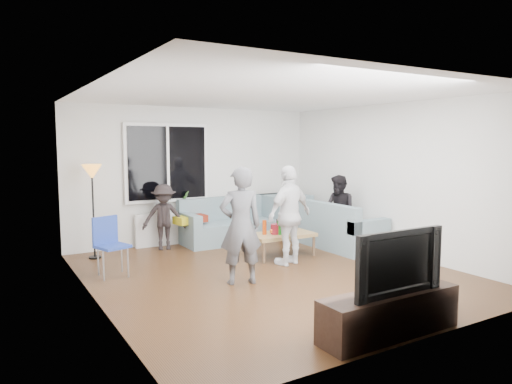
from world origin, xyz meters
TOP-DOWN VIEW (x-y plane):
  - floor at (0.00, 0.00)m, footprint 5.00×5.50m
  - ceiling at (0.00, 0.00)m, footprint 5.00×5.50m
  - wall_back at (0.00, 2.77)m, footprint 5.00×0.04m
  - wall_front at (0.00, -2.77)m, footprint 5.00×0.04m
  - wall_left at (-2.52, 0.00)m, footprint 0.04×5.50m
  - wall_right at (2.52, 0.00)m, footprint 0.04×5.50m
  - window_frame at (-0.60, 2.69)m, footprint 1.62×0.06m
  - window_glass at (-0.60, 2.65)m, footprint 1.50×0.02m
  - window_mullion at (-0.60, 2.64)m, footprint 0.05×0.03m
  - radiator at (-0.60, 2.65)m, footprint 1.30×0.12m
  - potted_plant at (-0.30, 2.62)m, footprint 0.25×0.22m
  - vase at (-0.82, 2.62)m, footprint 0.18×0.18m
  - sofa_back_section at (0.71, 2.27)m, footprint 2.30×0.85m
  - sofa_right_section at (2.02, 0.96)m, footprint 2.00×0.85m
  - sofa_corner at (1.79, 2.27)m, footprint 0.85×0.85m
  - cushion_yellow at (-0.42, 2.25)m, footprint 0.43×0.39m
  - cushion_red at (-0.18, 2.33)m, footprint 0.38×0.32m
  - coffee_table at (0.70, 0.78)m, footprint 1.11×0.62m
  - pitcher at (0.58, 0.76)m, footprint 0.17×0.17m
  - side_chair at (-2.05, 1.02)m, footprint 0.51×0.51m
  - floor_lamp at (-2.05, 2.26)m, footprint 0.32×0.32m
  - player_left at (-0.63, -0.21)m, footprint 0.66×0.52m
  - player_right at (0.53, 0.30)m, footprint 0.99×0.60m
  - spectator_right at (2.02, 0.84)m, footprint 0.51×0.65m
  - spectator_back at (-0.82, 2.30)m, footprint 0.86×0.65m
  - tv_console at (-0.18, -2.50)m, footprint 1.60×0.40m
  - television at (-0.18, -2.50)m, footprint 1.12×0.15m
  - bottle_e at (1.04, 0.91)m, footprint 0.07×0.07m
  - bottle_a at (0.40, 0.83)m, footprint 0.07×0.07m
  - bottle_c at (0.73, 0.91)m, footprint 0.07×0.07m
  - bottle_d at (0.90, 0.71)m, footprint 0.07×0.07m
  - bottle_b at (0.61, 0.69)m, footprint 0.08×0.08m

SIDE VIEW (x-z plane):
  - floor at x=0.00m, z-range -0.04..0.00m
  - coffee_table at x=0.70m, z-range 0.00..0.40m
  - tv_console at x=-0.18m, z-range 0.00..0.44m
  - radiator at x=-0.60m, z-range 0.00..0.62m
  - sofa_back_section at x=0.71m, z-range 0.00..0.85m
  - sofa_right_section at x=2.02m, z-range 0.00..0.85m
  - sofa_corner at x=1.79m, z-range 0.00..0.85m
  - side_chair at x=-2.05m, z-range 0.00..0.86m
  - pitcher at x=0.58m, z-range 0.40..0.57m
  - bottle_e at x=1.04m, z-range 0.40..0.61m
  - bottle_d at x=0.90m, z-range 0.40..0.62m
  - cushion_yellow at x=-0.42m, z-range 0.44..0.58m
  - cushion_red at x=-0.18m, z-range 0.45..0.57m
  - bottle_c at x=0.73m, z-range 0.40..0.62m
  - bottle_b at x=0.61m, z-range 0.40..0.63m
  - bottle_a at x=0.40m, z-range 0.40..0.64m
  - spectator_back at x=-0.82m, z-range 0.00..1.19m
  - spectator_right at x=2.02m, z-range 0.00..1.33m
  - vase at x=-0.82m, z-range 0.62..0.77m
  - television at x=-0.18m, z-range 0.44..1.08m
  - floor_lamp at x=-2.05m, z-range 0.00..1.56m
  - player_right at x=0.53m, z-range 0.00..1.57m
  - player_left at x=-0.63m, z-range 0.00..1.61m
  - potted_plant at x=-0.30m, z-range 0.62..1.00m
  - wall_back at x=0.00m, z-range 0.00..2.60m
  - wall_front at x=0.00m, z-range 0.00..2.60m
  - wall_left at x=-2.52m, z-range 0.00..2.60m
  - wall_right at x=2.52m, z-range 0.00..2.60m
  - window_frame at x=-0.60m, z-range 0.81..2.29m
  - window_glass at x=-0.60m, z-range 0.88..2.23m
  - window_mullion at x=-0.60m, z-range 0.88..2.23m
  - ceiling at x=0.00m, z-range 2.60..2.64m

